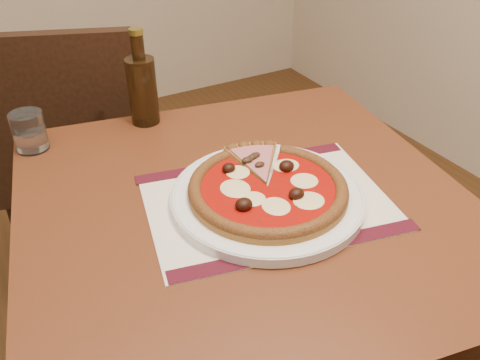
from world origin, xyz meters
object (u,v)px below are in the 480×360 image
(chair_far, at_px, (74,151))
(plate, at_px, (268,197))
(table, at_px, (245,242))
(pizza, at_px, (268,188))
(water_glass, at_px, (29,131))
(bottle, at_px, (142,88))

(chair_far, height_order, plate, chair_far)
(table, bearing_deg, pizza, -42.31)
(water_glass, relative_size, bottle, 0.38)
(chair_far, distance_m, bottle, 0.49)
(plate, relative_size, bottle, 1.60)
(table, xyz_separation_m, plate, (0.03, -0.03, 0.11))
(chair_far, xyz_separation_m, pizza, (0.19, -0.76, 0.26))
(pizza, bearing_deg, bottle, 100.99)
(pizza, distance_m, bottle, 0.41)
(water_glass, distance_m, bottle, 0.25)
(chair_far, bearing_deg, water_glass, 90.35)
(plate, height_order, bottle, bottle)
(table, distance_m, plate, 0.12)
(plate, bearing_deg, table, 137.96)
(table, distance_m, pizza, 0.14)
(chair_far, distance_m, plate, 0.82)
(table, height_order, chair_far, chair_far)
(table, height_order, water_glass, water_glass)
(chair_far, bearing_deg, bottle, 129.09)
(pizza, distance_m, water_glass, 0.52)
(table, xyz_separation_m, chair_far, (-0.16, 0.73, -0.13))
(plate, xyz_separation_m, bottle, (-0.08, 0.40, 0.07))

